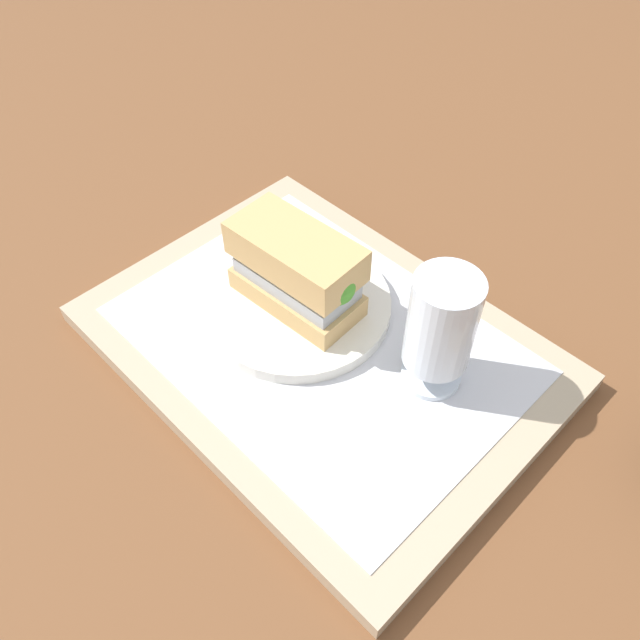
# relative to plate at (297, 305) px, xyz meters

# --- Properties ---
(ground_plane) EXTENTS (3.00, 3.00, 0.00)m
(ground_plane) POSITION_rel_plate_xyz_m (0.04, -0.01, -0.03)
(ground_plane) COLOR brown
(tray) EXTENTS (0.44, 0.32, 0.02)m
(tray) POSITION_rel_plate_xyz_m (0.04, -0.01, -0.02)
(tray) COLOR tan
(tray) RESTS_ON ground_plane
(placemat) EXTENTS (0.38, 0.27, 0.00)m
(placemat) POSITION_rel_plate_xyz_m (0.04, -0.01, -0.01)
(placemat) COLOR silver
(placemat) RESTS_ON tray
(plate) EXTENTS (0.19, 0.19, 0.01)m
(plate) POSITION_rel_plate_xyz_m (0.00, 0.00, 0.00)
(plate) COLOR silver
(plate) RESTS_ON placemat
(sandwich) EXTENTS (0.14, 0.07, 0.08)m
(sandwich) POSITION_rel_plate_xyz_m (0.00, 0.00, 0.05)
(sandwich) COLOR tan
(sandwich) RESTS_ON plate
(beer_glass) EXTENTS (0.06, 0.06, 0.12)m
(beer_glass) POSITION_rel_plate_xyz_m (0.15, 0.03, 0.06)
(beer_glass) COLOR silver
(beer_glass) RESTS_ON placemat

